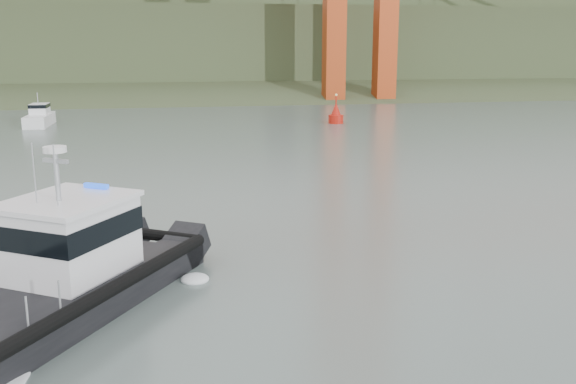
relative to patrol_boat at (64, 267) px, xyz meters
The scene contains 5 objects.
ground 10.44m from the patrol_boat, ahead, with size 400.00×400.00×0.00m, color #4E5D58.
headlands 125.25m from the patrol_boat, 85.28° to the left, with size 500.00×105.36×27.12m.
patrol_boat is the anchor object (origin of this frame).
motorboat 53.39m from the patrol_boat, 101.25° to the left, with size 2.32×6.77×3.71m.
nav_buoy 53.31m from the patrol_boat, 65.53° to the left, with size 1.69×1.69×3.51m.
Camera 1 is at (-6.50, -20.83, 8.87)m, focal length 40.00 mm.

